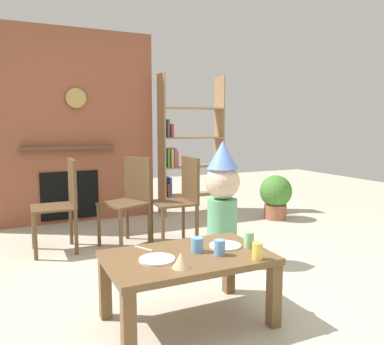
# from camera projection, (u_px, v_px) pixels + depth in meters

# --- Properties ---
(ground_plane) EXTENTS (12.00, 12.00, 0.00)m
(ground_plane) POSITION_uv_depth(u_px,v_px,m) (196.00, 291.00, 2.90)
(ground_plane) COLOR #BCB29E
(brick_fireplace_feature) EXTENTS (2.20, 0.28, 2.40)m
(brick_fireplace_feature) POSITION_uv_depth(u_px,v_px,m) (66.00, 128.00, 4.86)
(brick_fireplace_feature) COLOR #935138
(brick_fireplace_feature) RESTS_ON ground_plane
(bookshelf) EXTENTS (0.90, 0.28, 1.90)m
(bookshelf) POSITION_uv_depth(u_px,v_px,m) (187.00, 150.00, 5.37)
(bookshelf) COLOR #9E7A51
(bookshelf) RESTS_ON ground_plane
(coffee_table) EXTENTS (1.00, 0.63, 0.44)m
(coffee_table) POSITION_uv_depth(u_px,v_px,m) (188.00, 266.00, 2.40)
(coffee_table) COLOR brown
(coffee_table) RESTS_ON ground_plane
(paper_cup_near_left) EXTENTS (0.08, 0.08, 0.09)m
(paper_cup_near_left) POSITION_uv_depth(u_px,v_px,m) (197.00, 245.00, 2.43)
(paper_cup_near_left) COLOR #669EE0
(paper_cup_near_left) RESTS_ON coffee_table
(paper_cup_near_right) EXTENTS (0.07, 0.07, 0.09)m
(paper_cup_near_right) POSITION_uv_depth(u_px,v_px,m) (220.00, 248.00, 2.37)
(paper_cup_near_right) COLOR #669EE0
(paper_cup_near_right) RESTS_ON coffee_table
(paper_cup_center) EXTENTS (0.06, 0.06, 0.10)m
(paper_cup_center) POSITION_uv_depth(u_px,v_px,m) (258.00, 251.00, 2.30)
(paper_cup_center) COLOR #F2CC4C
(paper_cup_center) RESTS_ON coffee_table
(paper_cup_far_left) EXTENTS (0.06, 0.06, 0.10)m
(paper_cup_far_left) POSITION_uv_depth(u_px,v_px,m) (249.00, 240.00, 2.52)
(paper_cup_far_left) COLOR #8CD18C
(paper_cup_far_left) RESTS_ON coffee_table
(paper_plate_front) EXTENTS (0.21, 0.21, 0.01)m
(paper_plate_front) POSITION_uv_depth(u_px,v_px,m) (157.00, 259.00, 2.29)
(paper_plate_front) COLOR white
(paper_plate_front) RESTS_ON coffee_table
(paper_plate_rear) EXTENTS (0.21, 0.21, 0.01)m
(paper_plate_rear) POSITION_uv_depth(u_px,v_px,m) (225.00, 246.00, 2.54)
(paper_plate_rear) COLOR white
(paper_plate_rear) RESTS_ON coffee_table
(birthday_cake_slice) EXTENTS (0.10, 0.10, 0.09)m
(birthday_cake_slice) POSITION_uv_depth(u_px,v_px,m) (181.00, 260.00, 2.16)
(birthday_cake_slice) COLOR #EAC68C
(birthday_cake_slice) RESTS_ON coffee_table
(table_fork) EXTENTS (0.09, 0.14, 0.01)m
(table_fork) POSITION_uv_depth(u_px,v_px,m) (144.00, 248.00, 2.49)
(table_fork) COLOR silver
(table_fork) RESTS_ON coffee_table
(child_in_pink) EXTENTS (0.30, 0.30, 1.09)m
(child_in_pink) POSITION_uv_depth(u_px,v_px,m) (222.00, 200.00, 3.39)
(child_in_pink) COLOR #66B27F
(child_in_pink) RESTS_ON ground_plane
(dining_chair_left) EXTENTS (0.40, 0.40, 0.90)m
(dining_chair_left) POSITION_uv_depth(u_px,v_px,m) (63.00, 199.00, 3.77)
(dining_chair_left) COLOR brown
(dining_chair_left) RESTS_ON ground_plane
(dining_chair_middle) EXTENTS (0.52, 0.52, 0.90)m
(dining_chair_middle) POSITION_uv_depth(u_px,v_px,m) (131.00, 195.00, 3.97)
(dining_chair_middle) COLOR brown
(dining_chair_middle) RESTS_ON ground_plane
(dining_chair_right) EXTENTS (0.41, 0.41, 0.90)m
(dining_chair_right) POSITION_uv_depth(u_px,v_px,m) (182.00, 195.00, 3.98)
(dining_chair_right) COLOR brown
(dining_chair_right) RESTS_ON ground_plane
(potted_plant_tall) EXTENTS (0.42, 0.42, 0.58)m
(potted_plant_tall) POSITION_uv_depth(u_px,v_px,m) (276.00, 195.00, 5.08)
(potted_plant_tall) COLOR #9E5B42
(potted_plant_tall) RESTS_ON ground_plane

